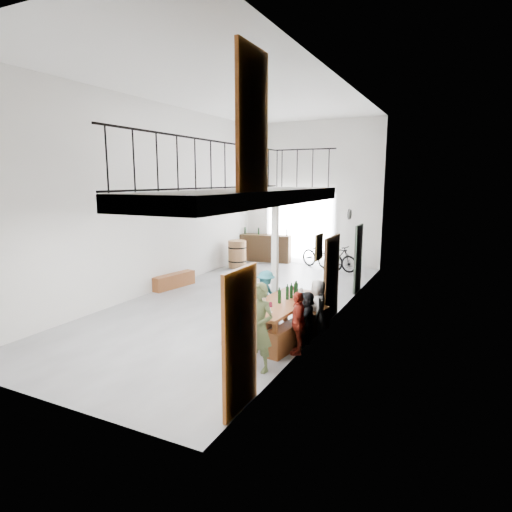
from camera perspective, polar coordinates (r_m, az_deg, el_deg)
The scene contains 24 objects.
floor at distance 11.82m, azimuth -2.45°, elevation -6.04°, with size 12.00×12.00×0.00m, color #5F5F61.
room_walls at distance 11.35m, azimuth -2.59°, elevation 11.45°, with size 12.00×12.00×12.00m.
gateway_portal at distance 17.05m, azimuth 5.87°, elevation 3.73°, with size 2.80×0.08×2.80m, color white.
right_wall_decor at distance 8.69m, azimuth 7.31°, elevation -0.24°, with size 0.07×8.28×5.07m.
balcony at distance 7.67m, azimuth -0.71°, elevation 7.65°, with size 1.52×5.62×4.00m.
tasting_table at distance 8.99m, azimuth 3.37°, elevation -6.61°, with size 1.17×2.44×0.79m.
bench_inner at distance 9.35m, azimuth -0.35°, elevation -8.92°, with size 0.33×2.09×0.48m, color brown.
bench_wall at distance 8.95m, azimuth 5.90°, elevation -9.77°, with size 0.29×2.21×0.51m, color brown.
tableware at distance 9.06m, azimuth 4.04°, elevation -4.96°, with size 0.57×1.44×0.35m.
side_bench at distance 13.47m, azimuth -10.90°, elevation -3.25°, with size 0.34×1.53×0.43m, color brown.
oak_barrel at distance 16.19m, azimuth -2.52°, elevation 0.26°, with size 0.70×0.70×1.03m.
serving_counter at distance 17.41m, azimuth 1.31°, elevation 1.08°, with size 2.07×0.57×1.09m, color #382512.
counter_bottles at distance 17.30m, azimuth 1.30°, elevation 3.31°, with size 1.81×0.30×0.28m.
guest_left_a at distance 8.68m, azimuth -3.62°, elevation -8.32°, with size 0.54×0.35×1.10m, color silver.
guest_left_b at distance 9.28m, azimuth -1.20°, elevation -6.48°, with size 0.47×0.31×1.28m, color #277282.
guest_left_c at distance 9.61m, azimuth -0.05°, elevation -6.50°, with size 0.53×0.41×1.09m, color silver.
guest_left_d at distance 10.14m, azimuth 1.29°, elevation -5.28°, with size 0.78×0.45×1.20m, color #277282.
guest_right_a at distance 8.28m, azimuth 5.62°, elevation -8.85°, with size 0.71×0.30×1.22m, color #AC2D1D.
guest_right_b at distance 8.88m, azimuth 6.79°, elevation -8.05°, with size 0.99×0.32×1.07m, color black.
guest_right_c at distance 9.38m, azimuth 8.21°, elevation -6.72°, with size 0.58×0.38×1.19m, color silver.
host_standing at distance 7.49m, azimuth 0.44°, elevation -9.49°, with size 0.57×0.37×1.56m, color #48532F.
potted_plant at distance 11.13m, azimuth 9.52°, elevation -6.05°, with size 0.39×0.34×0.43m, color #194B18.
bicycle_near at distance 16.16m, azimuth 8.82°, elevation 0.13°, with size 0.68×1.95×1.03m, color black.
bicycle_far at distance 15.81m, azimuth 10.73°, elevation -0.23°, with size 0.46×1.63×0.98m, color black.
Camera 1 is at (5.42, -9.97, 3.30)m, focal length 30.00 mm.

